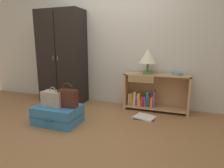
# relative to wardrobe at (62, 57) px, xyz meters

# --- Properties ---
(ground_plane) EXTENTS (9.00, 9.00, 0.00)m
(ground_plane) POSITION_rel_wardrobe_xyz_m (1.06, -1.20, -0.94)
(ground_plane) COLOR olive
(back_wall) EXTENTS (6.40, 0.10, 2.60)m
(back_wall) POSITION_rel_wardrobe_xyz_m (1.06, 0.30, 0.36)
(back_wall) COLOR beige
(back_wall) RESTS_ON ground_plane
(wardrobe) EXTENTS (0.95, 0.47, 1.87)m
(wardrobe) POSITION_rel_wardrobe_xyz_m (0.00, 0.00, 0.00)
(wardrobe) COLOR black
(wardrobe) RESTS_ON ground_plane
(bookshelf) EXTENTS (1.16, 0.34, 0.68)m
(bookshelf) POSITION_rel_wardrobe_xyz_m (1.88, 0.07, -0.61)
(bookshelf) COLOR tan
(bookshelf) RESTS_ON ground_plane
(table_lamp) EXTENTS (0.32, 0.32, 0.45)m
(table_lamp) POSITION_rel_wardrobe_xyz_m (1.76, 0.03, 0.05)
(table_lamp) COLOR #4C7542
(table_lamp) RESTS_ON bookshelf
(bowl) EXTENTS (0.18, 0.18, 0.05)m
(bowl) POSITION_rel_wardrobe_xyz_m (2.28, 0.06, -0.23)
(bowl) COLOR slate
(bowl) RESTS_ON bookshelf
(suitcase_large) EXTENTS (0.69, 0.50, 0.28)m
(suitcase_large) POSITION_rel_wardrobe_xyz_m (0.58, -1.05, -0.80)
(suitcase_large) COLOR teal
(suitcase_large) RESTS_ON ground_plane
(train_case) EXTENTS (0.33, 0.20, 0.30)m
(train_case) POSITION_rel_wardrobe_xyz_m (0.52, -1.07, -0.54)
(train_case) COLOR #A89E8E
(train_case) RESTS_ON suitcase_large
(handbag) EXTENTS (0.28, 0.14, 0.37)m
(handbag) POSITION_rel_wardrobe_xyz_m (0.76, -1.03, -0.52)
(handbag) COLOR #472319
(handbag) RESTS_ON suitcase_large
(bottle) EXTENTS (0.07, 0.07, 0.19)m
(bottle) POSITION_rel_wardrobe_xyz_m (0.10, -1.07, -0.85)
(bottle) COLOR white
(bottle) RESTS_ON ground_plane
(open_book_on_floor) EXTENTS (0.39, 0.34, 0.02)m
(open_book_on_floor) POSITION_rel_wardrobe_xyz_m (1.81, -0.38, -0.93)
(open_book_on_floor) COLOR white
(open_book_on_floor) RESTS_ON ground_plane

